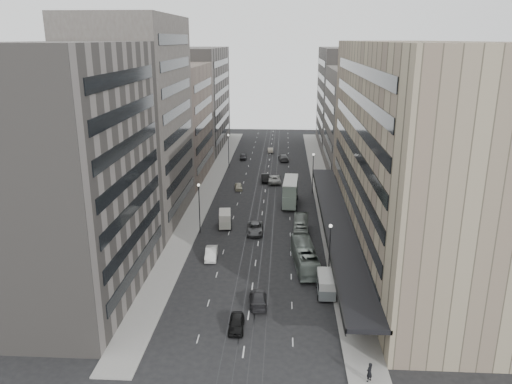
% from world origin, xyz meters
% --- Properties ---
extents(ground, '(220.00, 220.00, 0.00)m').
position_xyz_m(ground, '(0.00, 0.00, 0.00)').
color(ground, black).
rests_on(ground, ground).
extents(sidewalk_right, '(4.00, 125.00, 0.15)m').
position_xyz_m(sidewalk_right, '(12.00, 37.50, 0.07)').
color(sidewalk_right, gray).
rests_on(sidewalk_right, ground).
extents(sidewalk_left, '(4.00, 125.00, 0.15)m').
position_xyz_m(sidewalk_left, '(-12.00, 37.50, 0.07)').
color(sidewalk_left, gray).
rests_on(sidewalk_left, ground).
extents(department_store, '(19.20, 60.00, 30.00)m').
position_xyz_m(department_store, '(21.45, 8.00, 14.95)').
color(department_store, gray).
rests_on(department_store, ground).
extents(building_right_mid, '(15.00, 28.00, 24.00)m').
position_xyz_m(building_right_mid, '(21.50, 52.00, 12.00)').
color(building_right_mid, '#48423E').
rests_on(building_right_mid, ground).
extents(building_right_far, '(15.00, 32.00, 28.00)m').
position_xyz_m(building_right_far, '(21.50, 82.00, 14.00)').
color(building_right_far, '#5B5752').
rests_on(building_right_far, ground).
extents(building_left_a, '(15.00, 28.00, 30.00)m').
position_xyz_m(building_left_a, '(-21.50, -8.00, 15.00)').
color(building_left_a, '#5B5752').
rests_on(building_left_a, ground).
extents(building_left_b, '(15.00, 26.00, 34.00)m').
position_xyz_m(building_left_b, '(-21.50, 19.00, 17.00)').
color(building_left_b, '#48423E').
rests_on(building_left_b, ground).
extents(building_left_c, '(15.00, 28.00, 25.00)m').
position_xyz_m(building_left_c, '(-21.50, 46.00, 12.50)').
color(building_left_c, '#716358').
rests_on(building_left_c, ground).
extents(building_left_d, '(15.00, 38.00, 28.00)m').
position_xyz_m(building_left_d, '(-21.50, 79.00, 14.00)').
color(building_left_d, '#5B5752').
rests_on(building_left_d, ground).
extents(lamp_right_near, '(0.44, 0.44, 8.32)m').
position_xyz_m(lamp_right_near, '(9.70, -5.00, 5.20)').
color(lamp_right_near, '#262628').
rests_on(lamp_right_near, ground).
extents(lamp_right_far, '(0.44, 0.44, 8.32)m').
position_xyz_m(lamp_right_far, '(9.70, 35.00, 5.20)').
color(lamp_right_far, '#262628').
rests_on(lamp_right_far, ground).
extents(lamp_left_near, '(0.44, 0.44, 8.32)m').
position_xyz_m(lamp_left_near, '(-9.70, 12.00, 5.20)').
color(lamp_left_near, '#262628').
rests_on(lamp_left_near, ground).
extents(lamp_left_far, '(0.44, 0.44, 8.32)m').
position_xyz_m(lamp_left_far, '(-9.70, 55.00, 5.20)').
color(lamp_left_far, '#262628').
rests_on(lamp_left_far, ground).
extents(bus_near, '(3.75, 11.55, 3.16)m').
position_xyz_m(bus_near, '(6.87, 0.15, 1.58)').
color(bus_near, gray).
rests_on(bus_near, ground).
extents(bus_far, '(2.63, 9.67, 2.67)m').
position_xyz_m(bus_far, '(6.66, 11.65, 1.33)').
color(bus_far, gray).
rests_on(bus_far, ground).
extents(double_decker, '(3.24, 9.25, 4.98)m').
position_xyz_m(double_decker, '(5.10, 27.11, 2.69)').
color(double_decker, gray).
rests_on(double_decker, ground).
extents(vw_microbus, '(2.24, 4.86, 2.62)m').
position_xyz_m(vw_microbus, '(9.20, -7.57, 1.46)').
color(vw_microbus, '#555B5C').
rests_on(vw_microbus, ground).
extents(panel_van, '(2.52, 4.50, 2.71)m').
position_xyz_m(panel_van, '(-5.93, 14.74, 1.50)').
color(panel_van, '#B5B3A3').
rests_on(panel_van, ground).
extents(sedan_0, '(1.80, 4.20, 1.41)m').
position_xyz_m(sedan_0, '(-1.11, -15.90, 0.71)').
color(sedan_0, black).
rests_on(sedan_0, ground).
extents(sedan_1, '(1.93, 4.79, 1.55)m').
position_xyz_m(sedan_1, '(-6.45, 2.18, 0.77)').
color(sedan_1, white).
rests_on(sedan_1, ground).
extents(sedan_2, '(2.80, 5.73, 1.57)m').
position_xyz_m(sedan_2, '(-0.76, 12.37, 0.78)').
color(sedan_2, '#545456').
rests_on(sedan_2, ground).
extents(sedan_3, '(2.47, 5.27, 1.49)m').
position_xyz_m(sedan_3, '(0.99, -10.45, 0.74)').
color(sedan_3, '#262528').
rests_on(sedan_3, ground).
extents(sedan_4, '(2.10, 4.10, 1.34)m').
position_xyz_m(sedan_4, '(-5.63, 36.53, 0.67)').
color(sedan_4, '#ABA68E').
rests_on(sedan_4, ground).
extents(sedan_5, '(2.14, 5.02, 1.61)m').
position_xyz_m(sedan_5, '(-0.25, 43.16, 0.81)').
color(sedan_5, black).
rests_on(sedan_5, ground).
extents(sedan_6, '(3.39, 6.27, 1.67)m').
position_xyz_m(sedan_6, '(1.67, 42.29, 0.84)').
color(sedan_6, '#B7B7B2').
rests_on(sedan_6, ground).
extents(sedan_7, '(2.98, 5.97, 1.67)m').
position_xyz_m(sedan_7, '(3.66, 63.18, 0.83)').
color(sedan_7, '#515154').
rests_on(sedan_7, ground).
extents(sedan_8, '(1.84, 4.23, 1.42)m').
position_xyz_m(sedan_8, '(-6.88, 64.21, 0.71)').
color(sedan_8, '#2B2B2E').
rests_on(sedan_8, ground).
extents(sedan_9, '(1.60, 4.09, 1.33)m').
position_xyz_m(sedan_9, '(-0.00, 72.96, 0.66)').
color(sedan_9, beige).
rests_on(sedan_9, ground).
extents(pedestrian, '(0.84, 0.82, 1.94)m').
position_xyz_m(pedestrian, '(11.90, -24.00, 1.12)').
color(pedestrian, black).
rests_on(pedestrian, sidewalk_right).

